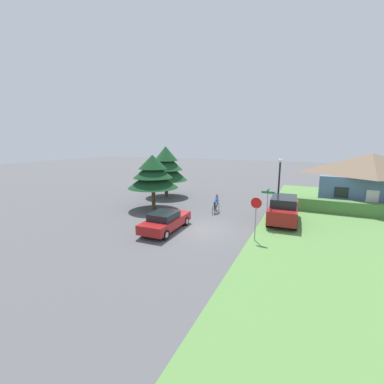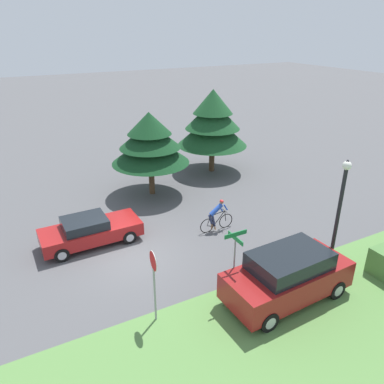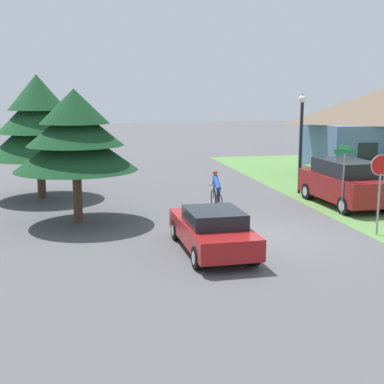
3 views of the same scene
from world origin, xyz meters
TOP-DOWN VIEW (x-y plane):
  - ground_plane at (0.00, 0.00)m, footprint 140.00×140.00m
  - cottage_house at (11.81, 12.47)m, footprint 9.07×6.35m
  - sedan_left_lane at (-1.94, -1.26)m, footprint 1.92×4.48m
  - cyclist at (-0.34, 4.49)m, footprint 0.44×1.83m
  - parked_suv_right at (5.16, 4.13)m, footprint 2.23×4.82m
  - stop_sign at (3.96, -0.51)m, footprint 0.70×0.07m
  - street_lamp at (4.42, 7.17)m, footprint 0.34×0.34m
  - street_name_sign at (4.20, 2.45)m, footprint 0.90×0.90m
  - conifer_tall_near at (-5.90, 3.38)m, footprint 4.47×4.47m
  - conifer_tall_far at (-7.53, 8.46)m, footprint 4.64×4.64m

SIDE VIEW (x-z plane):
  - ground_plane at x=0.00m, z-range 0.00..0.00m
  - sedan_left_lane at x=-1.94m, z-range 0.00..1.34m
  - cyclist at x=-0.34m, z-range -0.04..1.55m
  - parked_suv_right at x=5.16m, z-range 0.01..1.95m
  - street_name_sign at x=4.20m, z-range 0.53..3.27m
  - stop_sign at x=3.96m, z-range 0.56..3.29m
  - cottage_house at x=11.81m, z-range 0.09..5.08m
  - street_lamp at x=4.42m, z-range 0.54..5.22m
  - conifer_tall_near at x=-5.90m, z-range 0.76..5.64m
  - conifer_tall_far at x=-7.53m, z-range 0.66..6.19m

